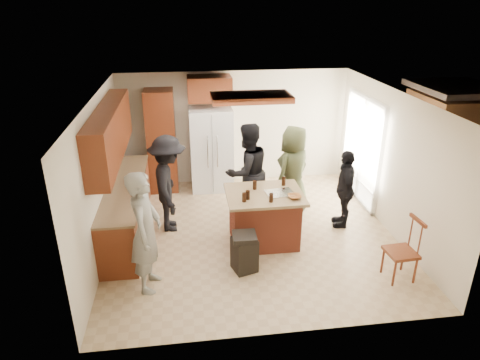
{
  "coord_description": "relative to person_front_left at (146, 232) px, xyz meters",
  "views": [
    {
      "loc": [
        -1.09,
        -6.62,
        3.97
      ],
      "look_at": [
        -0.23,
        -0.18,
        1.15
      ],
      "focal_mm": 32.0,
      "sensor_mm": 36.0,
      "label": 1
    }
  ],
  "objects": [
    {
      "name": "island_items",
      "position": [
        2.06,
        0.89,
        0.06
      ],
      "size": [
        0.98,
        0.68,
        0.15
      ],
      "color": "silver",
      "rests_on": "kitchen_island"
    },
    {
      "name": "left_cabinetry",
      "position": [
        -0.53,
        1.68,
        0.04
      ],
      "size": [
        0.64,
        3.0,
        2.3
      ],
      "color": "maroon",
      "rests_on": "ground"
    },
    {
      "name": "person_behind_right",
      "position": [
        2.62,
        2.0,
        -0.03
      ],
      "size": [
        1.02,
        0.98,
        1.77
      ],
      "primitive_type": "imported",
      "rotation": [
        0.0,
        0.0,
        3.84
      ],
      "color": "#343B22",
      "rests_on": "ground"
    },
    {
      "name": "person_side_right",
      "position": [
        3.44,
        1.4,
        -0.18
      ],
      "size": [
        0.62,
        0.94,
        1.47
      ],
      "primitive_type": "imported",
      "rotation": [
        0.0,
        0.0,
        -1.79
      ],
      "color": "black",
      "rests_on": "ground"
    },
    {
      "name": "room_shell",
      "position": [
        6.09,
        2.93,
        -0.05
      ],
      "size": [
        8.0,
        5.2,
        5.0
      ],
      "color": "tan",
      "rests_on": "ground"
    },
    {
      "name": "person_behind_left",
      "position": [
        1.73,
        1.95,
        0.02
      ],
      "size": [
        1.06,
        0.91,
        1.87
      ],
      "primitive_type": "imported",
      "rotation": [
        0.0,
        0.0,
        3.6
      ],
      "color": "black",
      "rests_on": "ground"
    },
    {
      "name": "trash_bin",
      "position": [
        1.43,
        0.22,
        -0.59
      ],
      "size": [
        0.42,
        0.42,
        0.63
      ],
      "color": "black",
      "rests_on": "ground"
    },
    {
      "name": "back_wall_units",
      "position": [
        0.38,
        3.48,
        0.47
      ],
      "size": [
        1.8,
        0.6,
        2.45
      ],
      "color": "maroon",
      "rests_on": "ground"
    },
    {
      "name": "refrigerator",
      "position": [
        1.17,
        3.4,
        -0.01
      ],
      "size": [
        0.9,
        0.76,
        1.8
      ],
      "color": "white",
      "rests_on": "ground"
    },
    {
      "name": "person_front_left",
      "position": [
        0.0,
        0.0,
        0.0
      ],
      "size": [
        0.59,
        0.74,
        1.83
      ],
      "primitive_type": "imported",
      "rotation": [
        0.0,
        0.0,
        1.41
      ],
      "color": "gray",
      "rests_on": "ground"
    },
    {
      "name": "person_counter",
      "position": [
        0.29,
        1.7,
        -0.03
      ],
      "size": [
        0.58,
        1.17,
        1.77
      ],
      "primitive_type": "imported",
      "rotation": [
        0.0,
        0.0,
        1.61
      ],
      "color": "black",
      "rests_on": "ground"
    },
    {
      "name": "spindle_chair",
      "position": [
        3.73,
        -0.3,
        -0.46
      ],
      "size": [
        0.45,
        0.45,
        0.99
      ],
      "color": "maroon",
      "rests_on": "ground"
    },
    {
      "name": "kitchen_island",
      "position": [
        1.88,
        1.0,
        -0.44
      ],
      "size": [
        1.28,
        1.03,
        0.93
      ],
      "color": "#963B26",
      "rests_on": "ground"
    }
  ]
}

